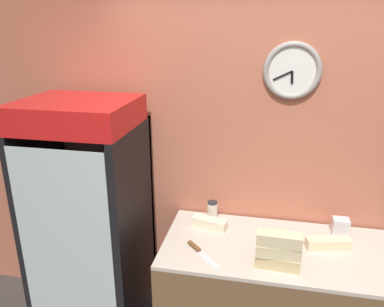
{
  "coord_description": "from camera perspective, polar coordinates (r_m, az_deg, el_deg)",
  "views": [
    {
      "loc": [
        -0.14,
        -1.28,
        2.3
      ],
      "look_at": [
        -0.58,
        0.88,
        1.53
      ],
      "focal_mm": 35.0,
      "sensor_mm": 36.0,
      "label": 1
    }
  ],
  "objects": [
    {
      "name": "sandwich_stack_bottom",
      "position": [
        2.41,
        12.87,
        -15.76
      ],
      "size": [
        0.27,
        0.11,
        0.08
      ],
      "color": "tan",
      "rests_on": "prep_counter"
    },
    {
      "name": "condiment_jar",
      "position": [
        2.87,
        3.13,
        -8.55
      ],
      "size": [
        0.08,
        0.08,
        0.13
      ],
      "color": "silver",
      "rests_on": "prep_counter"
    },
    {
      "name": "chefs_knife",
      "position": [
        2.5,
        1.04,
        -14.6
      ],
      "size": [
        0.25,
        0.26,
        0.02
      ],
      "color": "silver",
      "rests_on": "prep_counter"
    },
    {
      "name": "sandwich_stack_middle",
      "position": [
        2.37,
        13.01,
        -14.22
      ],
      "size": [
        0.27,
        0.1,
        0.08
      ],
      "color": "beige",
      "rests_on": "sandwich_stack_bottom"
    },
    {
      "name": "napkin_dispenser",
      "position": [
        2.85,
        21.67,
        -10.32
      ],
      "size": [
        0.11,
        0.09,
        0.12
      ],
      "color": "silver",
      "rests_on": "prep_counter"
    },
    {
      "name": "sandwich_flat_right",
      "position": [
        2.75,
        2.64,
        -10.53
      ],
      "size": [
        0.27,
        0.14,
        0.07
      ],
      "color": "beige",
      "rests_on": "prep_counter"
    },
    {
      "name": "sandwich_flat_left",
      "position": [
        2.67,
        20.03,
        -12.76
      ],
      "size": [
        0.3,
        0.14,
        0.07
      ],
      "color": "beige",
      "rests_on": "prep_counter"
    },
    {
      "name": "beverage_cooler",
      "position": [
        2.88,
        -14.93,
        -8.19
      ],
      "size": [
        0.74,
        0.72,
        1.84
      ],
      "color": "black",
      "rests_on": "ground_plane"
    },
    {
      "name": "sandwich_stack_top",
      "position": [
        2.33,
        13.15,
        -12.63
      ],
      "size": [
        0.27,
        0.1,
        0.08
      ],
      "color": "beige",
      "rests_on": "sandwich_stack_middle"
    },
    {
      "name": "wall_back",
      "position": [
        2.8,
        13.69,
        -1.11
      ],
      "size": [
        5.2,
        0.1,
        2.7
      ],
      "color": "#B7664C",
      "rests_on": "ground_plane"
    },
    {
      "name": "prep_counter",
      "position": [
        2.88,
        12.4,
        -21.26
      ],
      "size": [
        1.54,
        0.75,
        0.9
      ],
      "color": "brown",
      "rests_on": "ground_plane"
    }
  ]
}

